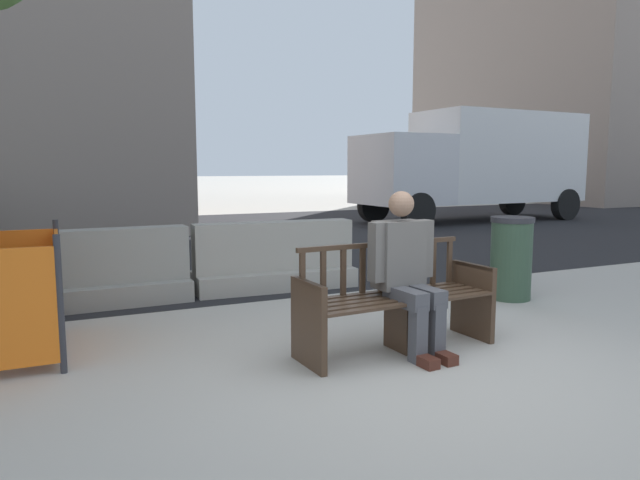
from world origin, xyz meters
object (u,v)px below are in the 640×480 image
at_px(jersey_barrier_centre, 274,262).
at_px(delivery_truck, 477,161).
at_px(street_bench, 395,303).
at_px(jersey_barrier_left, 96,275).
at_px(trash_bin, 511,258).
at_px(seated_person, 406,268).

xyz_separation_m(jersey_barrier_centre, delivery_truck, (8.47, 6.25, 1.35)).
relative_size(street_bench, jersey_barrier_left, 0.85).
distance_m(street_bench, trash_bin, 2.43).
relative_size(seated_person, trash_bin, 1.39).
height_order(street_bench, trash_bin, trash_bin).
bearing_deg(street_bench, jersey_barrier_centre, 91.12).
xyz_separation_m(delivery_truck, trash_bin, (-6.21, -7.94, -1.21)).
height_order(seated_person, jersey_barrier_centre, seated_person).
height_order(jersey_barrier_centre, delivery_truck, delivery_truck).
height_order(jersey_barrier_centre, jersey_barrier_left, same).
bearing_deg(delivery_truck, trash_bin, -128.03).
bearing_deg(jersey_barrier_centre, delivery_truck, 36.44).
distance_m(seated_person, jersey_barrier_left, 3.54).
distance_m(jersey_barrier_centre, delivery_truck, 10.61).
bearing_deg(trash_bin, street_bench, -155.27).
distance_m(street_bench, jersey_barrier_left, 3.44).
bearing_deg(seated_person, jersey_barrier_centre, 92.38).
bearing_deg(jersey_barrier_left, jersey_barrier_centre, 0.21).
bearing_deg(street_bench, seated_person, -41.04).
bearing_deg(street_bench, trash_bin, 24.73).
relative_size(seated_person, delivery_truck, 0.19).
xyz_separation_m(street_bench, jersey_barrier_centre, (-0.05, 2.70, -0.06)).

